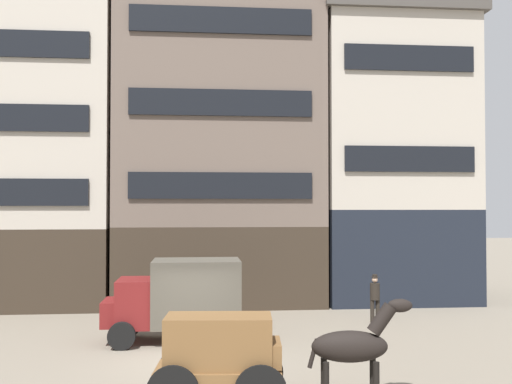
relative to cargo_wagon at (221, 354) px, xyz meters
The scene contains 8 objects.
ground_plane 3.90m from the cargo_wagon, 99.68° to the left, with size 120.00×120.00×0.00m, color slate.
building_far_left 18.53m from the cargo_wagon, 120.34° to the left, with size 9.24×7.30×15.94m.
building_center_left 16.78m from the cargo_wagon, 88.63° to the left, with size 9.56×7.30×17.80m.
building_center_right 17.98m from the cargo_wagon, 60.45° to the left, with size 7.27×7.30×13.39m.
cargo_wagon is the anchor object (origin of this frame).
draft_horse 2.95m from the cargo_wagon, ahead, with size 2.35×0.73×2.30m.
delivery_truck_near 6.38m from the cargo_wagon, 100.70° to the left, with size 4.36×2.15×2.62m.
pedestrian_officer 10.57m from the cargo_wagon, 55.20° to the left, with size 0.50×0.50×1.79m.
Camera 1 is at (0.23, -16.39, 4.36)m, focal length 40.89 mm.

